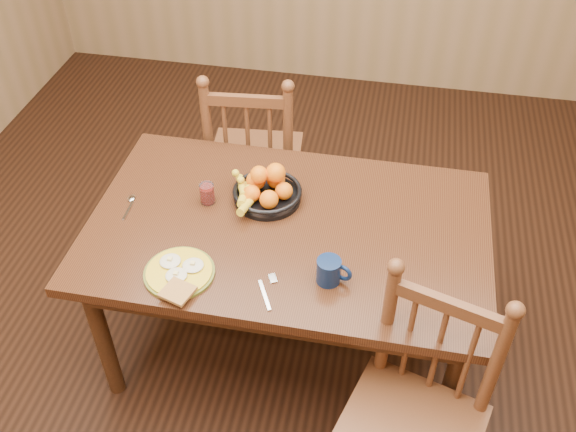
% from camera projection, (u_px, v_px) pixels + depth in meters
% --- Properties ---
extents(room, '(4.52, 5.02, 2.72)m').
position_uv_depth(room, '(288.00, 95.00, 2.16)').
color(room, black).
rests_on(room, ground).
extents(dining_table, '(1.60, 1.00, 0.75)m').
position_uv_depth(dining_table, '(288.00, 240.00, 2.62)').
color(dining_table, black).
rests_on(dining_table, ground).
extents(chair_far, '(0.51, 0.49, 1.03)m').
position_uv_depth(chair_far, '(254.00, 159.00, 3.31)').
color(chair_far, '#4E2C17').
rests_on(chair_far, ground).
extents(chair_near, '(0.57, 0.55, 1.01)m').
position_uv_depth(chair_near, '(414.00, 418.00, 2.21)').
color(chair_near, '#4E2C17').
rests_on(chair_near, ground).
extents(breakfast_plate, '(0.26, 0.30, 0.04)m').
position_uv_depth(breakfast_plate, '(179.00, 273.00, 2.36)').
color(breakfast_plate, '#59601E').
rests_on(breakfast_plate, dining_table).
extents(fork, '(0.08, 0.18, 0.00)m').
position_uv_depth(fork, '(267.00, 289.00, 2.31)').
color(fork, silver).
rests_on(fork, dining_table).
extents(spoon, '(0.04, 0.16, 0.01)m').
position_uv_depth(spoon, '(130.00, 202.00, 2.66)').
color(spoon, silver).
rests_on(spoon, dining_table).
extents(coffee_mug, '(0.13, 0.09, 0.10)m').
position_uv_depth(coffee_mug, '(330.00, 271.00, 2.31)').
color(coffee_mug, '#0B1B3F').
rests_on(coffee_mug, dining_table).
extents(juice_glass, '(0.06, 0.06, 0.09)m').
position_uv_depth(juice_glass, '(207.00, 194.00, 2.64)').
color(juice_glass, silver).
rests_on(juice_glass, dining_table).
extents(fruit_bowl, '(0.32, 0.32, 0.17)m').
position_uv_depth(fruit_bowl, '(266.00, 190.00, 2.65)').
color(fruit_bowl, black).
rests_on(fruit_bowl, dining_table).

